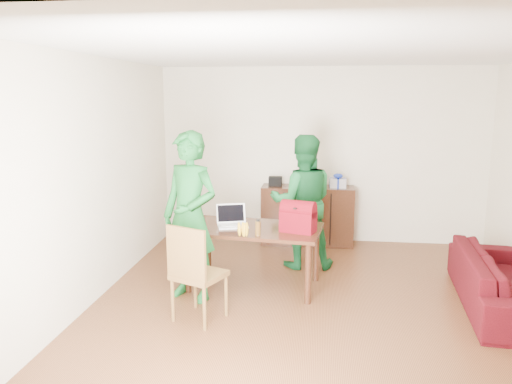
# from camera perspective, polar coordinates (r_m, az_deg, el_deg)

# --- Properties ---
(room) EXTENTS (5.20, 5.70, 2.90)m
(room) POSITION_cam_1_polar(r_m,az_deg,el_deg) (5.23, 7.71, 0.27)
(room) COLOR #422010
(room) RESTS_ON ground
(table) EXTENTS (1.66, 1.06, 0.73)m
(table) POSITION_cam_1_polar(r_m,az_deg,el_deg) (5.94, -0.24, -4.89)
(table) COLOR black
(table) RESTS_ON ground
(chair) EXTENTS (0.60, 0.59, 1.02)m
(chair) POSITION_cam_1_polar(r_m,az_deg,el_deg) (5.23, -6.58, -11.27)
(chair) COLOR brown
(chair) RESTS_ON ground
(person_near) EXTENTS (0.82, 0.69, 1.90)m
(person_near) POSITION_cam_1_polar(r_m,az_deg,el_deg) (5.58, -7.54, -2.81)
(person_near) COLOR #135921
(person_near) RESTS_ON ground
(person_far) EXTENTS (0.94, 0.77, 1.78)m
(person_far) POSITION_cam_1_polar(r_m,az_deg,el_deg) (6.62, 5.33, -1.11)
(person_far) COLOR #145A28
(person_far) RESTS_ON ground
(laptop) EXTENTS (0.41, 0.34, 0.25)m
(laptop) POSITION_cam_1_polar(r_m,az_deg,el_deg) (5.94, -2.68, -3.55)
(laptop) COLOR white
(laptop) RESTS_ON table
(bananas) EXTENTS (0.18, 0.14, 0.06)m
(bananas) POSITION_cam_1_polar(r_m,az_deg,el_deg) (5.55, -1.50, -4.76)
(bananas) COLOR gold
(bananas) RESTS_ON table
(bottle) EXTENTS (0.08, 0.08, 0.18)m
(bottle) POSITION_cam_1_polar(r_m,az_deg,el_deg) (5.56, 0.22, -4.07)
(bottle) COLOR #5B3A14
(bottle) RESTS_ON table
(red_bag) EXTENTS (0.44, 0.33, 0.28)m
(red_bag) POSITION_cam_1_polar(r_m,az_deg,el_deg) (5.72, 4.85, -3.16)
(red_bag) COLOR maroon
(red_bag) RESTS_ON table
(sofa) EXTENTS (0.97, 2.07, 0.59)m
(sofa) POSITION_cam_1_polar(r_m,az_deg,el_deg) (6.10, 26.20, -9.11)
(sofa) COLOR #33060F
(sofa) RESTS_ON ground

